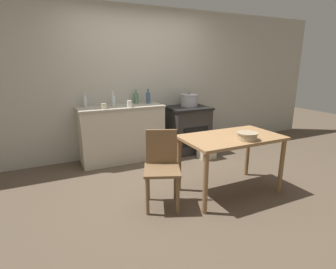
{
  "coord_description": "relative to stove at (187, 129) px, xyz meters",
  "views": [
    {
      "loc": [
        -1.58,
        -2.9,
        1.61
      ],
      "look_at": [
        0.0,
        0.43,
        0.61
      ],
      "focal_mm": 28.0,
      "sensor_mm": 36.0,
      "label": 1
    }
  ],
  "objects": [
    {
      "name": "cup_center",
      "position": [
        -1.14,
        -0.12,
        0.56
      ],
      "size": [
        0.08,
        0.08,
        0.1
      ],
      "primitive_type": "cylinder",
      "color": "silver",
      "rests_on": "counter_cabinet"
    },
    {
      "name": "bottle_left",
      "position": [
        -0.91,
        0.22,
        0.6
      ],
      "size": [
        0.08,
        0.08,
        0.24
      ],
      "color": "#517F5B",
      "rests_on": "counter_cabinet"
    },
    {
      "name": "bottle_mid_left",
      "position": [
        -1.77,
        0.22,
        0.6
      ],
      "size": [
        0.06,
        0.06,
        0.23
      ],
      "color": "silver",
      "rests_on": "counter_cabinet"
    },
    {
      "name": "cup_center_right",
      "position": [
        -1.54,
        -0.12,
        0.55
      ],
      "size": [
        0.08,
        0.08,
        0.08
      ],
      "primitive_type": "cylinder",
      "color": "beige",
      "rests_on": "counter_cabinet"
    },
    {
      "name": "ground_plane",
      "position": [
        -0.78,
        -1.24,
        -0.42
      ],
      "size": [
        14.0,
        14.0,
        0.0
      ],
      "primitive_type": "plane",
      "color": "brown"
    },
    {
      "name": "mixing_bowl_large",
      "position": [
        -0.26,
        -1.87,
        0.37
      ],
      "size": [
        0.25,
        0.25,
        0.09
      ],
      "color": "tan",
      "rests_on": "work_table"
    },
    {
      "name": "wall_back",
      "position": [
        -0.78,
        0.35,
        0.85
      ],
      "size": [
        8.0,
        0.07,
        2.55
      ],
      "color": "#B2AD9E",
      "rests_on": "ground_plane"
    },
    {
      "name": "chair",
      "position": [
        -1.23,
        -1.58,
        0.06
      ],
      "size": [
        0.52,
        0.52,
        0.88
      ],
      "rotation": [
        0.0,
        0.0,
        -0.39
      ],
      "color": "brown",
      "rests_on": "ground_plane"
    },
    {
      "name": "bottle_center_left",
      "position": [
        -1.34,
        0.11,
        0.6
      ],
      "size": [
        0.07,
        0.07,
        0.24
      ],
      "color": "silver",
      "rests_on": "counter_cabinet"
    },
    {
      "name": "bottle_far_left",
      "position": [
        -0.71,
        0.14,
        0.61
      ],
      "size": [
        0.08,
        0.08,
        0.25
      ],
      "color": "#3D5675",
      "rests_on": "counter_cabinet"
    },
    {
      "name": "counter_cabinet",
      "position": [
        -1.23,
        0.05,
        0.04
      ],
      "size": [
        1.39,
        0.55,
        0.93
      ],
      "color": "beige",
      "rests_on": "ground_plane"
    },
    {
      "name": "stove",
      "position": [
        0.0,
        0.0,
        0.0
      ],
      "size": [
        0.74,
        0.66,
        0.84
      ],
      "color": "#2D2B28",
      "rests_on": "ground_plane"
    },
    {
      "name": "flour_sack",
      "position": [
        0.11,
        -0.51,
        -0.23
      ],
      "size": [
        0.29,
        0.2,
        0.39
      ],
      "primitive_type": "cube",
      "color": "beige",
      "rests_on": "ground_plane"
    },
    {
      "name": "stock_pot",
      "position": [
        0.05,
        0.04,
        0.53
      ],
      "size": [
        0.32,
        0.32,
        0.25
      ],
      "color": "#A8A8AD",
      "rests_on": "stove"
    },
    {
      "name": "work_table",
      "position": [
        -0.32,
        -1.67,
        0.22
      ],
      "size": [
        1.23,
        0.71,
        0.74
      ],
      "color": "#997047",
      "rests_on": "ground_plane"
    }
  ]
}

